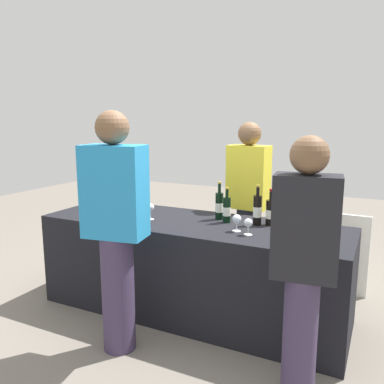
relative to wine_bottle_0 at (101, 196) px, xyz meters
The scene contains 19 objects.
ground_plane 1.38m from the wine_bottle_0, ahead, with size 12.00×12.00×0.00m, color slate.
tasting_table 1.16m from the wine_bottle_0, ahead, with size 2.57×0.82×0.80m, color black.
wine_bottle_0 is the anchor object (origin of this frame).
wine_bottle_1 0.24m from the wine_bottle_0, 20.50° to the left, with size 0.07×0.07×0.33m.
wine_bottle_2 0.45m from the wine_bottle_0, ahead, with size 0.07×0.07×0.30m.
wine_bottle_3 1.21m from the wine_bottle_0, ahead, with size 0.07×0.07×0.32m.
wine_bottle_4 1.31m from the wine_bottle_0, ahead, with size 0.07×0.07×0.29m.
wine_bottle_5 1.56m from the wine_bottle_0, ahead, with size 0.07×0.07×0.33m.
wine_bottle_6 1.66m from the wine_bottle_0, ahead, with size 0.08×0.08×0.29m.
wine_bottle_7 1.86m from the wine_bottle_0, ahead, with size 0.06×0.06×0.34m.
wine_glass_0 0.40m from the wine_bottle_0, 54.61° to the right, with size 0.07×0.07×0.13m.
wine_glass_1 0.56m from the wine_bottle_0, 33.15° to the right, with size 0.07×0.07×0.14m.
wine_glass_2 0.73m from the wine_bottle_0, 17.26° to the right, with size 0.07×0.07×0.14m.
wine_glass_3 1.49m from the wine_bottle_0, ahead, with size 0.07×0.07×0.13m.
wine_glass_4 1.61m from the wine_bottle_0, 10.24° to the right, with size 0.06×0.06×0.13m.
server_pouring 1.42m from the wine_bottle_0, 23.52° to the left, with size 0.40×0.24×1.61m.
guest_0 1.18m from the wine_bottle_0, 46.34° to the right, with size 0.45×0.30×1.70m.
guest_1 2.25m from the wine_bottle_0, 22.07° to the right, with size 0.38×0.24×1.56m.
menu_board 2.33m from the wine_bottle_0, 21.31° to the left, with size 0.53×0.03×0.77m, color white.
Camera 1 is at (1.41, -2.87, 1.64)m, focal length 37.07 mm.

